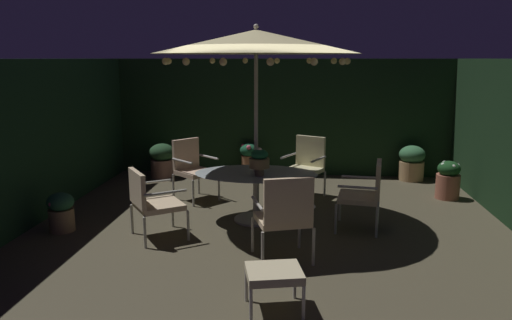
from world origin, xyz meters
name	(u,v)px	position (x,y,z in m)	size (l,w,h in m)	color
ground_plane	(272,222)	(0.00, 0.00, -0.01)	(7.24, 6.67, 0.02)	#4C4532
hedge_backdrop_rear	(282,117)	(0.00, 3.19, 1.16)	(7.24, 0.30, 2.32)	#193019
hedge_backdrop_left	(37,139)	(-3.47, 0.00, 1.16)	(0.30, 6.67, 2.32)	#18351E
patio_dining_table	(256,182)	(-0.23, 0.05, 0.57)	(1.77, 1.17, 0.72)	#B9AFA3
patio_umbrella	(256,42)	(-0.23, 0.05, 2.55)	(2.86, 2.86, 2.79)	#BCB2A7
centerpiece_planter	(259,160)	(-0.17, -0.14, 0.94)	(0.28, 0.28, 0.40)	#8B7152
patio_chair_north	(306,163)	(0.49, 1.44, 0.58)	(0.79, 0.78, 1.02)	#B3AFA9
patio_chair_northeast	(192,165)	(-1.41, 1.08, 0.58)	(0.80, 0.80, 1.00)	#B4B1AC
patio_chair_east	(151,199)	(-1.52, -0.82, 0.53)	(0.85, 0.86, 0.92)	#B6B5A6
patio_chair_southeast	(285,213)	(0.24, -1.44, 0.60)	(0.77, 0.74, 1.04)	#B9B3A6
patio_chair_south	(366,191)	(1.30, -0.20, 0.55)	(0.66, 0.70, 0.96)	#B3B1A8
ottoman_footrest	(274,275)	(0.19, -2.58, 0.36)	(0.59, 0.54, 0.41)	#B7B1AB
potted_plant_right_far	(250,158)	(-0.64, 2.87, 0.37)	(0.40, 0.41, 0.66)	#A86C47
potted_plant_left_near	(448,180)	(2.88, 1.51, 0.33)	(0.39, 0.39, 0.64)	#A55E47
potted_plant_right_near	(162,160)	(-2.33, 2.50, 0.36)	(0.50, 0.50, 0.68)	#8D6154
potted_plant_back_left	(61,211)	(-2.84, -0.67, 0.28)	(0.36, 0.36, 0.54)	olive
potted_plant_back_right	(412,162)	(2.54, 2.79, 0.35)	(0.49, 0.49, 0.68)	tan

